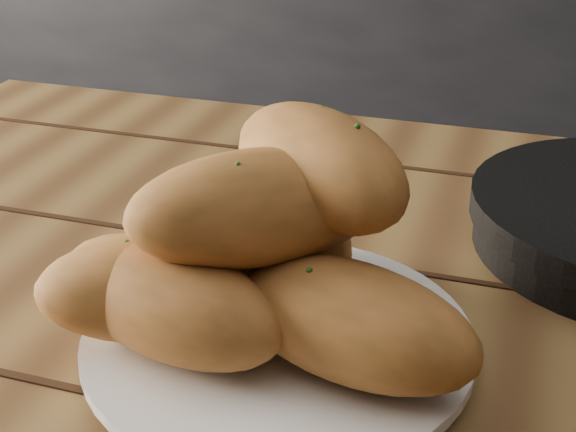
# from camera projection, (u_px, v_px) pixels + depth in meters

# --- Properties ---
(counter) EXTENTS (2.80, 0.60, 0.90)m
(counter) POSITION_uv_depth(u_px,v_px,m) (425.00, 80.00, 2.08)
(counter) COLOR black
(counter) RESTS_ON ground
(plate) EXTENTS (0.25, 0.25, 0.02)m
(plate) POSITION_uv_depth(u_px,v_px,m) (278.00, 342.00, 0.51)
(plate) COLOR white
(plate) RESTS_ON table
(bread_rolls) EXTENTS (0.29, 0.23, 0.14)m
(bread_rolls) POSITION_uv_depth(u_px,v_px,m) (258.00, 254.00, 0.48)
(bread_rolls) COLOR #C57636
(bread_rolls) RESTS_ON plate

